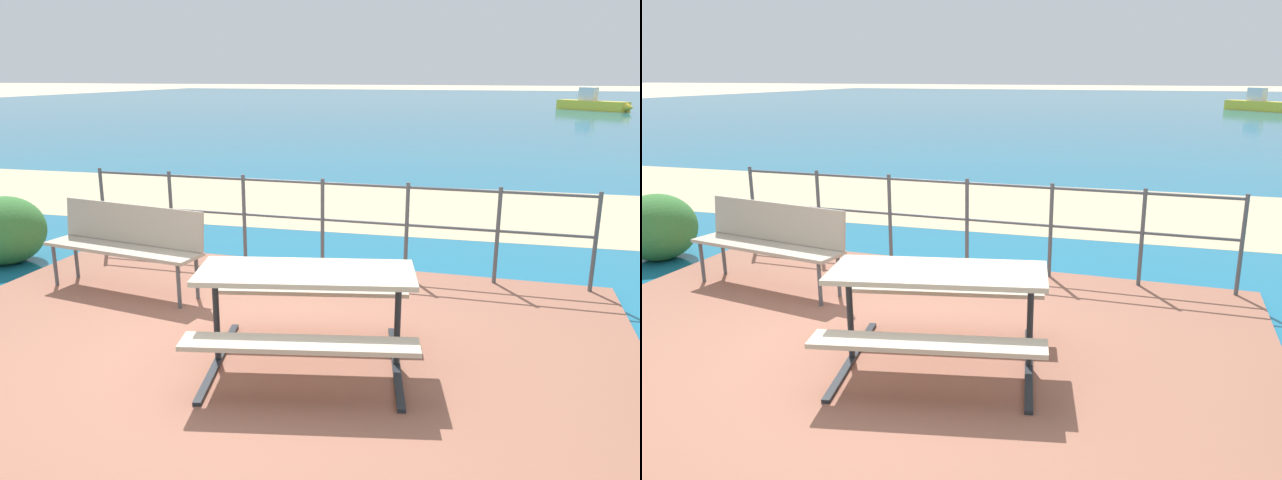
% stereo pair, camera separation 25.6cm
% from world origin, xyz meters
% --- Properties ---
extents(ground_plane, '(240.00, 240.00, 0.00)m').
position_xyz_m(ground_plane, '(0.00, 0.00, 0.00)').
color(ground_plane, beige).
extents(patio_paving, '(6.40, 5.20, 0.06)m').
position_xyz_m(patio_paving, '(0.00, 0.00, 0.03)').
color(patio_paving, '#935B47').
rests_on(patio_paving, ground).
extents(sea_water, '(90.00, 90.00, 0.01)m').
position_xyz_m(sea_water, '(0.00, 40.00, 0.01)').
color(sea_water, '#196B8E').
rests_on(sea_water, ground).
extents(beach_strip, '(54.11, 6.10, 0.01)m').
position_xyz_m(beach_strip, '(0.00, 6.35, 0.01)').
color(beach_strip, tan).
rests_on(beach_strip, ground).
extents(picnic_table, '(1.91, 1.70, 0.79)m').
position_xyz_m(picnic_table, '(0.56, -0.01, 0.64)').
color(picnic_table, '#BCAD93').
rests_on(picnic_table, patio_paving).
extents(park_bench, '(1.84, 0.68, 0.90)m').
position_xyz_m(park_bench, '(-1.77, 1.15, 0.62)').
color(park_bench, tan).
rests_on(park_bench, patio_paving).
extents(railing_fence, '(5.94, 0.04, 1.07)m').
position_xyz_m(railing_fence, '(0.00, 2.44, 0.72)').
color(railing_fence, '#4C5156').
rests_on(railing_fence, patio_paving).
extents(shrub_left, '(0.95, 0.95, 0.84)m').
position_xyz_m(shrub_left, '(-3.86, 1.72, 0.42)').
color(shrub_left, '#387533').
rests_on(shrub_left, ground).
extents(boat_near, '(4.24, 4.22, 1.41)m').
position_xyz_m(boat_near, '(7.59, 38.43, 0.41)').
color(boat_near, yellow).
rests_on(boat_near, sea_water).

